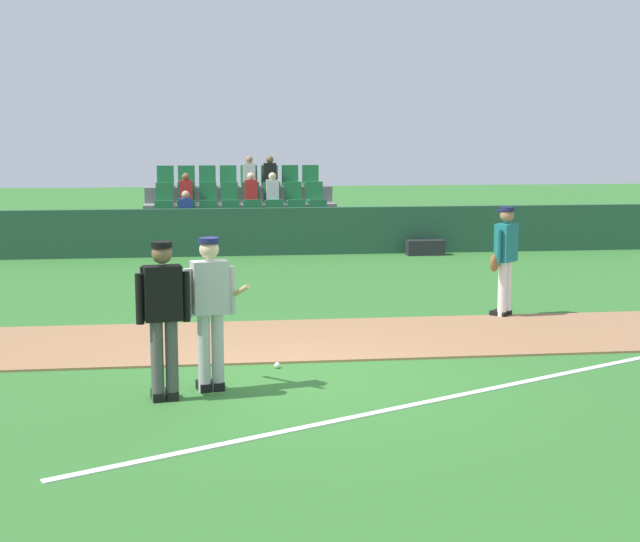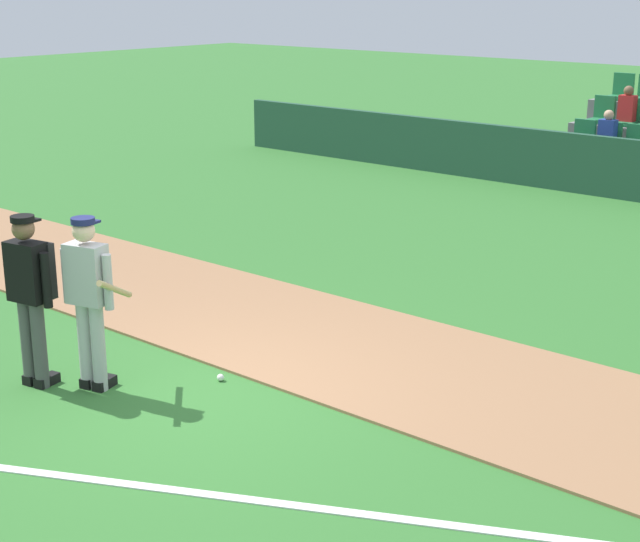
{
  "view_description": "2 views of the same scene",
  "coord_description": "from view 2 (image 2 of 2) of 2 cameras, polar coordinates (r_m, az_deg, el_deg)",
  "views": [
    {
      "loc": [
        -0.99,
        -10.94,
        2.92
      ],
      "look_at": [
        0.59,
        1.53,
        1.05
      ],
      "focal_mm": 52.54,
      "sensor_mm": 36.0,
      "label": 1
    },
    {
      "loc": [
        6.61,
        -5.91,
        3.92
      ],
      "look_at": [
        0.89,
        0.84,
        1.27
      ],
      "focal_mm": 54.46,
      "sensor_mm": 36.0,
      "label": 2
    }
  ],
  "objects": [
    {
      "name": "batter_grey_jersey",
      "position": [
        9.71,
        -13.41,
        -1.47
      ],
      "size": [
        0.74,
        0.71,
        1.76
      ],
      "color": "#B2B2B2",
      "rests_on": "ground"
    },
    {
      "name": "foul_line_chalk",
      "position": [
        7.59,
        5.84,
        -14.44
      ],
      "size": [
        10.78,
        5.45,
        0.01
      ],
      "primitive_type": "cube",
      "rotation": [
        0.0,
        0.0,
        0.46
      ],
      "color": "white",
      "rests_on": "ground"
    },
    {
      "name": "baseball",
      "position": [
        10.0,
        -5.87,
        -6.25
      ],
      "size": [
        0.07,
        0.07,
        0.07
      ],
      "primitive_type": "sphere",
      "color": "white",
      "rests_on": "ground"
    },
    {
      "name": "ground_plane",
      "position": [
        9.69,
        -7.28,
        -7.3
      ],
      "size": [
        80.0,
        80.0,
        0.0
      ],
      "primitive_type": "plane",
      "color": "#33702D"
    },
    {
      "name": "umpire_home_plate",
      "position": [
        9.94,
        -16.65,
        -1.11
      ],
      "size": [
        0.58,
        0.36,
        1.76
      ],
      "color": "#4C4C4C",
      "rests_on": "ground"
    },
    {
      "name": "infield_dirt_path",
      "position": [
        10.99,
        0.23,
        -4.12
      ],
      "size": [
        28.0,
        2.65,
        0.03
      ],
      "primitive_type": "cube",
      "color": "#9E704C",
      "rests_on": "ground"
    }
  ]
}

